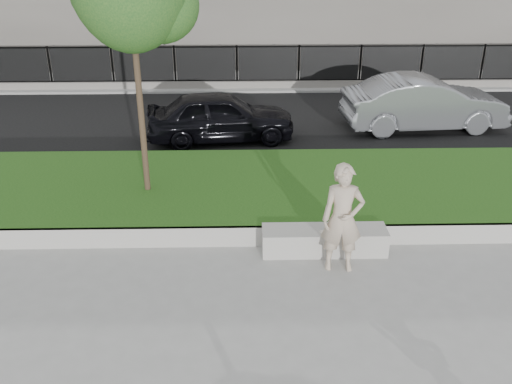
{
  "coord_description": "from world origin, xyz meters",
  "views": [
    {
      "loc": [
        -0.4,
        -8.21,
        5.49
      ],
      "look_at": [
        -0.18,
        1.2,
        1.04
      ],
      "focal_mm": 40.0,
      "sensor_mm": 36.0,
      "label": 1
    }
  ],
  "objects_px": {
    "book": "(327,232)",
    "car_dark": "(220,116)",
    "stone_bench": "(324,240)",
    "man": "(342,219)",
    "car_silver": "(424,103)"
  },
  "relations": [
    {
      "from": "book",
      "to": "car_dark",
      "type": "relative_size",
      "value": 0.05
    },
    {
      "from": "stone_bench",
      "to": "car_silver",
      "type": "bearing_deg",
      "value": 61.02
    },
    {
      "from": "stone_bench",
      "to": "car_dark",
      "type": "xyz_separation_m",
      "value": [
        -2.08,
        5.92,
        0.49
      ]
    },
    {
      "from": "stone_bench",
      "to": "car_silver",
      "type": "distance_m",
      "value": 7.75
    },
    {
      "from": "car_dark",
      "to": "book",
      "type": "bearing_deg",
      "value": -167.28
    },
    {
      "from": "car_dark",
      "to": "car_silver",
      "type": "relative_size",
      "value": 0.87
    },
    {
      "from": "book",
      "to": "car_dark",
      "type": "distance_m",
      "value": 6.41
    },
    {
      "from": "stone_bench",
      "to": "man",
      "type": "distance_m",
      "value": 0.94
    },
    {
      "from": "stone_bench",
      "to": "car_dark",
      "type": "distance_m",
      "value": 6.29
    },
    {
      "from": "man",
      "to": "car_silver",
      "type": "xyz_separation_m",
      "value": [
        3.55,
        7.31,
        -0.17
      ]
    },
    {
      "from": "stone_bench",
      "to": "book",
      "type": "bearing_deg",
      "value": -82.39
    },
    {
      "from": "stone_bench",
      "to": "car_silver",
      "type": "relative_size",
      "value": 0.49
    },
    {
      "from": "stone_bench",
      "to": "book",
      "type": "distance_m",
      "value": 0.28
    },
    {
      "from": "stone_bench",
      "to": "book",
      "type": "height_order",
      "value": "book"
    },
    {
      "from": "book",
      "to": "man",
      "type": "bearing_deg",
      "value": -85.29
    }
  ]
}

